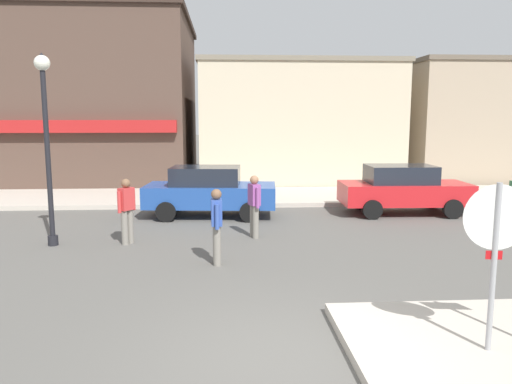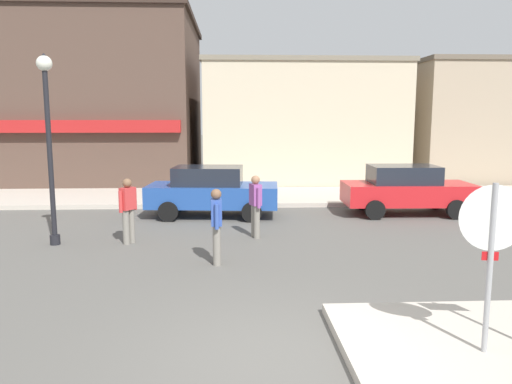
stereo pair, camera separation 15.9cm
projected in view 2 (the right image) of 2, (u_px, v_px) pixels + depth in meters
The scene contains 12 objects.
ground_plane at pixel (281, 360), 6.40m from camera, with size 160.00×160.00×0.00m, color #5B5954.
kerb_far at pixel (248, 197), 18.98m from camera, with size 80.00×4.00×0.15m, color beige.
stop_sign at pixel (491, 246), 6.11m from camera, with size 0.81×0.13×2.30m.
lamp_post at pixel (48, 122), 11.72m from camera, with size 0.36×0.36×4.54m.
parked_car_nearest at pixel (212, 191), 15.50m from camera, with size 4.13×2.13×1.56m.
parked_car_second at pixel (406, 189), 15.84m from camera, with size 4.04×1.96×1.56m.
pedestrian_crossing_near at pixel (255, 204), 12.75m from camera, with size 0.32×0.55×1.61m.
pedestrian_crossing_far at pixel (128, 209), 12.14m from camera, with size 0.39×0.50×1.61m.
pedestrian_kerb_side at pixel (216, 224), 10.41m from camera, with size 0.24×0.55×1.61m.
building_corner_shop at pixel (104, 100), 24.67m from camera, with size 9.21×9.86×7.76m.
building_storefront_left_near at pixel (298, 123), 24.38m from camera, with size 9.05×7.57×5.56m.
building_storefront_left_mid at pixel (461, 122), 25.00m from camera, with size 6.06×7.54×5.67m.
Camera 2 is at (-0.60, -5.98, 3.09)m, focal length 35.00 mm.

